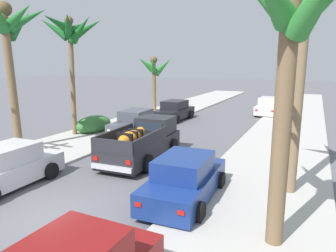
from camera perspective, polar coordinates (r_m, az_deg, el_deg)
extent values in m
plane|color=slate|center=(10.07, -21.00, -15.61)|extent=(160.00, 160.00, 0.00)
cube|color=beige|center=(22.10, -8.01, -0.03)|extent=(4.61, 60.00, 0.12)
cube|color=beige|center=(18.60, 20.39, -2.86)|extent=(4.61, 60.00, 0.12)
cube|color=silver|center=(21.62, -6.02, -0.26)|extent=(0.16, 60.00, 0.10)
cube|color=silver|center=(18.69, 17.64, -2.64)|extent=(0.16, 60.00, 0.10)
cube|color=#28282D|center=(14.45, -4.91, -3.99)|extent=(2.21, 5.20, 0.80)
cube|color=#28282D|center=(15.66, -2.30, 0.28)|extent=(1.80, 1.60, 0.80)
cube|color=#283342|center=(14.98, -3.51, -0.17)|extent=(1.38, 0.14, 0.44)
cube|color=#283342|center=(16.34, -1.19, 0.83)|extent=(1.46, 0.14, 0.48)
cube|color=#28282D|center=(13.99, -9.89, -1.76)|extent=(0.29, 3.30, 0.56)
cube|color=#28282D|center=(13.14, -3.13, -2.48)|extent=(0.29, 3.30, 0.56)
cube|color=#28282D|center=(12.17, -10.36, -3.80)|extent=(1.88, 0.21, 0.56)
cube|color=silver|center=(12.35, -10.45, -7.66)|extent=(1.83, 0.22, 0.20)
cylinder|color=black|center=(16.25, -5.52, -3.04)|extent=(0.30, 0.77, 0.76)
cylinder|color=black|center=(15.46, 0.94, -3.75)|extent=(0.30, 0.77, 0.76)
cylinder|color=black|center=(13.83, -11.20, -5.84)|extent=(0.30, 0.77, 0.76)
cylinder|color=black|center=(12.89, -3.85, -6.94)|extent=(0.30, 0.77, 0.76)
cube|color=red|center=(12.68, -13.29, -5.84)|extent=(0.22, 0.05, 0.18)
cube|color=red|center=(11.90, -7.36, -6.77)|extent=(0.22, 0.05, 0.18)
ellipsoid|color=orange|center=(13.39, -6.98, -2.19)|extent=(0.80, 1.74, 0.60)
sphere|color=orange|center=(14.18, -5.12, -1.04)|extent=(0.44, 0.44, 0.44)
cube|color=black|center=(12.99, -7.98, -2.65)|extent=(0.72, 0.16, 0.61)
cube|color=black|center=(13.39, -6.98, -2.19)|extent=(0.72, 0.16, 0.61)
cube|color=black|center=(13.79, -6.04, -1.77)|extent=(0.72, 0.16, 0.61)
cube|color=silver|center=(28.40, 18.17, 3.06)|extent=(1.93, 4.27, 0.72)
cube|color=silver|center=(28.22, 18.23, 4.40)|extent=(1.61, 2.16, 0.64)
cube|color=#283342|center=(29.17, 18.56, 4.56)|extent=(1.37, 0.14, 0.52)
cube|color=#283342|center=(27.27, 17.87, 4.15)|extent=(1.34, 0.13, 0.50)
cylinder|color=black|center=(29.86, 16.88, 3.11)|extent=(0.25, 0.65, 0.64)
cylinder|color=black|center=(29.57, 20.31, 2.81)|extent=(0.25, 0.65, 0.64)
cylinder|color=black|center=(27.33, 15.81, 2.43)|extent=(0.25, 0.65, 0.64)
cylinder|color=black|center=(27.02, 19.55, 2.09)|extent=(0.25, 0.65, 0.64)
cube|color=red|center=(26.45, 16.04, 2.83)|extent=(0.20, 0.05, 0.12)
cube|color=white|center=(30.56, 17.74, 3.79)|extent=(0.20, 0.05, 0.10)
cube|color=red|center=(26.22, 18.75, 2.59)|extent=(0.20, 0.05, 0.12)
cube|color=white|center=(30.37, 20.02, 3.59)|extent=(0.20, 0.05, 0.10)
cube|color=silver|center=(12.81, -27.90, -7.69)|extent=(1.90, 4.26, 0.72)
cube|color=silver|center=(12.68, -27.84, -4.66)|extent=(1.59, 2.15, 0.64)
cube|color=#283342|center=(13.28, -24.58, -3.76)|extent=(1.34, 0.12, 0.50)
cylinder|color=black|center=(13.04, -20.82, -7.75)|extent=(0.24, 0.65, 0.64)
cylinder|color=black|center=(14.32, -26.03, -6.47)|extent=(0.24, 0.65, 0.64)
cube|color=red|center=(13.67, -19.37, -5.34)|extent=(0.20, 0.05, 0.12)
cube|color=red|center=(14.55, -23.05, -4.61)|extent=(0.20, 0.05, 0.12)
cube|color=#283342|center=(6.45, -12.62, -19.27)|extent=(1.34, 0.09, 0.50)
cube|color=red|center=(7.17, -2.62, -20.71)|extent=(0.20, 0.04, 0.12)
cube|color=red|center=(7.77, -11.32, -18.18)|extent=(0.20, 0.04, 0.12)
cube|color=#474C56|center=(19.79, -6.06, 0.07)|extent=(1.97, 4.28, 0.72)
cube|color=#474C56|center=(19.75, -5.97, 2.05)|extent=(1.62, 2.17, 0.64)
cube|color=#283342|center=(18.92, -7.37, 1.54)|extent=(1.37, 0.15, 0.52)
cube|color=#283342|center=(20.60, -4.68, 2.42)|extent=(1.34, 0.15, 0.50)
cylinder|color=black|center=(18.30, -5.52, -1.57)|extent=(0.25, 0.65, 0.64)
cylinder|color=black|center=(19.20, -10.28, -1.08)|extent=(0.25, 0.65, 0.64)
cylinder|color=black|center=(20.58, -2.11, -0.05)|extent=(0.25, 0.65, 0.64)
cylinder|color=black|center=(21.38, -6.51, 0.33)|extent=(0.25, 0.65, 0.64)
cube|color=red|center=(21.34, -1.86, 1.27)|extent=(0.20, 0.05, 0.12)
cube|color=white|center=(17.69, -7.59, -1.12)|extent=(0.20, 0.05, 0.10)
cube|color=red|center=(21.89, -4.88, 1.49)|extent=(0.20, 0.05, 0.12)
cube|color=white|center=(18.32, -10.92, -0.78)|extent=(0.20, 0.05, 0.10)
cube|color=navy|center=(10.38, 3.16, -10.71)|extent=(1.97, 4.29, 0.72)
cube|color=navy|center=(10.05, 3.01, -7.33)|extent=(1.63, 2.18, 0.64)
cube|color=#283342|center=(10.93, 4.73, -5.89)|extent=(1.37, 0.15, 0.52)
cube|color=#283342|center=(9.20, 0.96, -9.27)|extent=(1.34, 0.15, 0.50)
cylinder|color=black|center=(11.88, 1.12, -8.85)|extent=(0.25, 0.65, 0.64)
cylinder|color=black|center=(11.39, 9.72, -9.95)|extent=(0.25, 0.65, 0.64)
cylinder|color=black|center=(9.70, -4.69, -13.80)|extent=(0.25, 0.65, 0.64)
cylinder|color=black|center=(9.09, 5.88, -15.65)|extent=(0.25, 0.65, 0.64)
cube|color=red|center=(8.80, -5.60, -14.25)|extent=(0.20, 0.05, 0.12)
cube|color=white|center=(12.41, 3.73, -6.56)|extent=(0.20, 0.05, 0.10)
cube|color=red|center=(8.33, 2.42, -15.77)|extent=(0.20, 0.05, 0.12)
cube|color=white|center=(12.10, 9.31, -7.19)|extent=(0.20, 0.05, 0.10)
cube|color=black|center=(24.56, 1.13, 2.38)|extent=(1.92, 4.26, 0.72)
cube|color=black|center=(24.54, 1.24, 3.98)|extent=(1.60, 2.16, 0.64)
cube|color=#283342|center=(23.69, 0.19, 3.66)|extent=(1.37, 0.13, 0.52)
cube|color=#283342|center=(25.41, 2.22, 4.19)|extent=(1.34, 0.13, 0.50)
cylinder|color=black|center=(23.05, 1.68, 1.22)|extent=(0.24, 0.65, 0.64)
cylinder|color=black|center=(23.88, -2.21, 1.58)|extent=(0.24, 0.65, 0.64)
cylinder|color=black|center=(25.38, 4.27, 2.16)|extent=(0.24, 0.65, 0.64)
cylinder|color=black|center=(26.14, 0.63, 2.46)|extent=(0.24, 0.65, 0.64)
cube|color=red|center=(26.17, 4.44, 3.16)|extent=(0.20, 0.05, 0.12)
cube|color=white|center=(22.42, 0.12, 1.68)|extent=(0.20, 0.05, 0.10)
cube|color=red|center=(26.69, 1.94, 3.35)|extent=(0.20, 0.05, 0.12)
cube|color=white|center=(23.00, -2.61, 1.92)|extent=(0.20, 0.05, 0.10)
cylinder|color=#846B4C|center=(11.05, 23.09, 7.89)|extent=(0.37, 0.76, 7.87)
cylinder|color=brown|center=(19.66, -17.27, 8.09)|extent=(0.28, 0.42, 6.89)
cone|color=#196023|center=(19.00, -15.87, 16.91)|extent=(1.89, 0.79, 1.67)
cone|color=#196023|center=(19.80, -14.80, 17.00)|extent=(1.81, 1.81, 1.53)
cone|color=#196023|center=(20.63, -16.30, 17.18)|extent=(0.97, 2.18, 1.23)
cone|color=#196023|center=(20.53, -18.37, 17.14)|extent=(1.71, 1.41, 1.17)
cone|color=#196023|center=(20.12, -20.37, 16.63)|extent=(1.95, 1.16, 1.49)
cone|color=#196023|center=(19.22, -19.92, 17.57)|extent=(0.78, 1.87, 1.12)
cone|color=#196023|center=(18.67, -17.98, 17.41)|extent=(1.85, 2.03, 1.41)
sphere|color=brown|center=(19.78, -17.89, 18.08)|extent=(0.51, 0.51, 0.51)
cylinder|color=brown|center=(28.70, -2.60, 7.40)|extent=(0.36, 0.43, 4.75)
cone|color=#2D7F33|center=(28.26, -0.83, 11.13)|extent=(1.86, 0.71, 1.64)
cone|color=#2D7F33|center=(29.23, -0.84, 10.98)|extent=(1.45, 2.04, 1.81)
cone|color=#2D7F33|center=(29.41, -2.99, 11.33)|extent=(1.48, 1.59, 1.45)
cone|color=#2D7F33|center=(29.10, -3.87, 11.39)|extent=(1.65, 0.81, 1.38)
cone|color=#2D7F33|center=(28.25, -4.13, 11.34)|extent=(1.38, 1.68, 1.43)
cone|color=#2D7F33|center=(27.78, -2.74, 11.25)|extent=(1.21, 1.75, 1.50)
sphere|color=brown|center=(28.62, -2.64, 12.13)|extent=(0.65, 0.65, 0.65)
cylinder|color=brown|center=(17.23, -26.94, 7.09)|extent=(0.39, 0.56, 6.98)
cone|color=#23702D|center=(16.74, -25.87, 17.90)|extent=(1.77, 0.74, 1.37)
cone|color=#23702D|center=(17.35, -24.54, 17.64)|extent=(1.67, 1.91, 1.45)
cone|color=#23702D|center=(18.17, -25.71, 16.60)|extent=(1.07, 2.10, 1.79)
cone|color=#23702D|center=(18.09, -27.95, 17.04)|extent=(1.57, 1.37, 1.41)
sphere|color=brown|center=(17.38, -28.05, 18.60)|extent=(0.70, 0.70, 0.70)
cylinder|color=brown|center=(7.44, 20.41, 0.80)|extent=(0.41, 0.55, 6.35)
cone|color=#2D7F33|center=(8.37, 25.92, 19.52)|extent=(1.42, 2.08, 1.76)
cone|color=#2D7F33|center=(8.41, 17.68, 21.20)|extent=(1.77, 2.11, 1.49)
ellipsoid|color=#387538|center=(20.63, -13.61, 0.32)|extent=(1.80, 2.80, 1.10)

